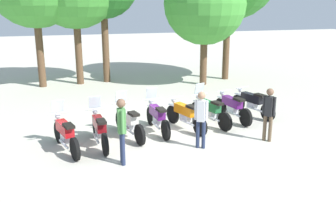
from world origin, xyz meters
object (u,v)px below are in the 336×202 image
object	(u,v)px
motorcycle_3	(157,117)
tree_3	(205,4)
motorcycle_1	(99,128)
person_1	(201,115)
motorcycle_4	(185,115)
motorcycle_5	(210,110)
motorcycle_2	(129,121)
motorcycle_7	(252,102)
motorcycle_6	(232,107)
person_0	(122,126)
motorcycle_0	(65,133)
person_2	(269,111)

from	to	relation	value
motorcycle_3	tree_3	xyz separation A→B (m)	(4.14, 6.34, 3.57)
motorcycle_1	person_1	bearing A→B (deg)	-115.13
motorcycle_4	motorcycle_5	bearing A→B (deg)	-94.55
motorcycle_1	motorcycle_2	size ratio (longest dim) A/B	1.01
motorcycle_2	motorcycle_7	bearing A→B (deg)	-91.59
motorcycle_6	person_1	distance (m)	3.03
motorcycle_1	person_0	bearing A→B (deg)	-168.19
motorcycle_3	motorcycle_5	xyz separation A→B (m)	(1.94, 0.21, 0.00)
motorcycle_4	person_0	xyz separation A→B (m)	(-2.48, -2.16, 0.55)
motorcycle_0	person_2	bearing A→B (deg)	-115.10
motorcycle_5	motorcycle_7	world-z (taller)	motorcycle_5
motorcycle_5	motorcycle_0	bearing A→B (deg)	85.77
motorcycle_0	motorcycle_4	world-z (taller)	motorcycle_0
tree_3	motorcycle_0	bearing A→B (deg)	-134.69
motorcycle_5	tree_3	bearing A→B (deg)	-35.68
motorcycle_5	motorcycle_6	xyz separation A→B (m)	(0.98, 0.23, -0.01)
motorcycle_2	motorcycle_5	size ratio (longest dim) A/B	1.01
motorcycle_2	motorcycle_4	xyz separation A→B (m)	(1.95, 0.19, -0.01)
motorcycle_0	motorcycle_7	bearing A→B (deg)	-93.07
person_1	tree_3	bearing A→B (deg)	10.32
motorcycle_3	person_1	bearing A→B (deg)	-157.43
motorcycle_3	person_2	xyz separation A→B (m)	(3.03, -1.77, 0.45)
motorcycle_4	person_2	bearing A→B (deg)	-147.74
motorcycle_0	motorcycle_3	world-z (taller)	same
motorcycle_7	motorcycle_6	bearing A→B (deg)	92.18
person_0	tree_3	bearing A→B (deg)	56.40
motorcycle_6	person_2	size ratio (longest dim) A/B	1.31
motorcycle_2	motorcycle_1	bearing A→B (deg)	102.52
motorcycle_2	motorcycle_3	distance (m)	1.00
motorcycle_6	person_2	distance (m)	2.26
motorcycle_6	motorcycle_7	size ratio (longest dim) A/B	1.02
motorcycle_7	motorcycle_3	bearing A→B (deg)	85.37
tree_3	motorcycle_1	bearing A→B (deg)	-131.01
motorcycle_0	motorcycle_5	size ratio (longest dim) A/B	1.00
motorcycle_2	motorcycle_3	xyz separation A→B (m)	(0.98, 0.20, 0.00)
person_2	motorcycle_5	bearing A→B (deg)	76.36
motorcycle_7	tree_3	xyz separation A→B (m)	(0.25, 5.60, 3.59)
motorcycle_3	motorcycle_4	distance (m)	0.97
motorcycle_2	motorcycle_6	world-z (taller)	motorcycle_2
motorcycle_1	tree_3	size ratio (longest dim) A/B	0.36
motorcycle_0	person_0	size ratio (longest dim) A/B	1.20
motorcycle_3	motorcycle_6	size ratio (longest dim) A/B	1.01
motorcycle_4	motorcycle_0	bearing A→B (deg)	84.28
motorcycle_1	person_1	size ratio (longest dim) A/B	1.29
motorcycle_5	motorcycle_4	bearing A→B (deg)	86.71
motorcycle_0	motorcycle_7	size ratio (longest dim) A/B	1.00
motorcycle_5	motorcycle_6	world-z (taller)	motorcycle_5
person_0	motorcycle_4	bearing A→B (deg)	41.08
motorcycle_2	person_0	distance (m)	2.11
motorcycle_3	tree_3	bearing A→B (deg)	-36.99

